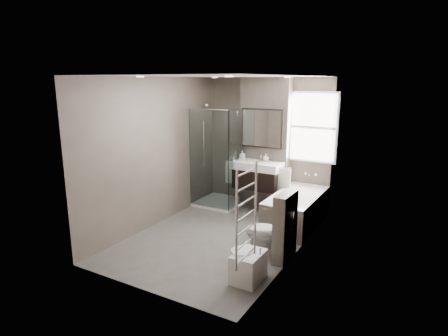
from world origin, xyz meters
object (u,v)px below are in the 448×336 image
Objects in this scene: bathtub at (296,208)px; bidet at (248,266)px; vanity at (257,175)px; toilet at (269,232)px.

bathtub is 3.21× the size of bidet.
vanity is 1.32× the size of toilet.
toilet is at bearing 93.15° from bidet.
bidet is at bearing -13.37° from toilet.
toilet is (0.05, -1.34, 0.04)m from bathtub.
bathtub is (0.92, -0.33, -0.43)m from vanity.
bathtub is at bearing 165.40° from toilet.
vanity reaches higher than bidet.
toilet is 0.82m from bidet.
vanity is 1.96m from toilet.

